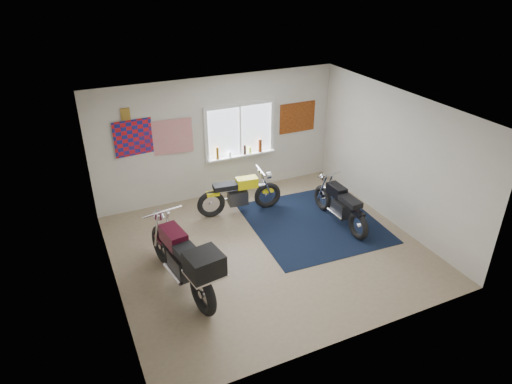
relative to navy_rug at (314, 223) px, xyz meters
name	(u,v)px	position (x,y,z in m)	size (l,w,h in m)	color
ground	(268,249)	(-1.27, -0.44, -0.01)	(5.50, 5.50, 0.00)	#9E896B
room_shell	(269,170)	(-1.27, -0.44, 1.63)	(5.50, 5.50, 5.50)	white
navy_rug	(314,223)	(0.00, 0.00, 0.00)	(2.50, 2.60, 0.01)	black
window_assembly	(240,134)	(-0.77, 2.03, 1.36)	(1.66, 0.17, 1.26)	white
oil_bottles	(244,149)	(-0.70, 1.96, 1.02)	(1.11, 0.09, 0.30)	#8B5914
flag_display	(125,114)	(-3.17, 2.04, 2.14)	(1.60, 0.10, 1.17)	red
triumph_poster	(297,117)	(0.68, 2.04, 1.54)	(0.90, 0.03, 0.70)	#A54C14
yellow_triumph	(239,195)	(-1.21, 1.06, 0.40)	(1.84, 0.55, 0.93)	black
black_chrome_bike	(340,206)	(0.46, -0.21, 0.40)	(0.55, 1.81, 0.93)	black
maroon_tourer	(185,261)	(-2.99, -0.96, 0.60)	(0.85, 2.28, 1.16)	black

